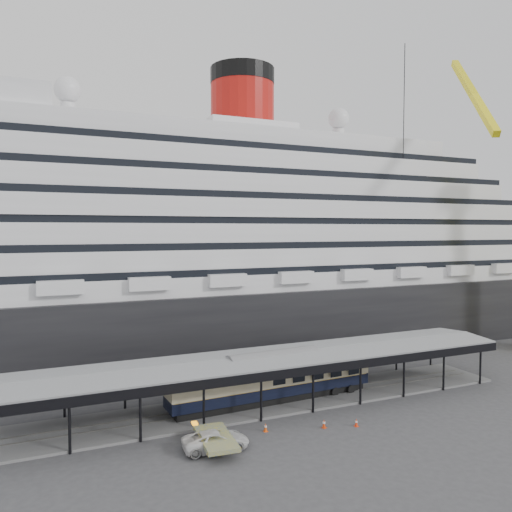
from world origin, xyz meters
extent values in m
plane|color=#39393C|center=(0.00, 0.00, 0.00)|extent=(200.00, 200.00, 0.00)
cube|color=black|center=(0.00, 32.00, 5.00)|extent=(130.00, 30.00, 10.00)
cylinder|color=#B0130E|center=(8.00, 32.00, 37.40)|extent=(10.00, 10.00, 9.00)
cylinder|color=black|center=(8.00, 32.00, 42.65)|extent=(10.10, 10.10, 2.50)
sphere|color=silver|center=(-18.00, 32.00, 37.70)|extent=(3.60, 3.60, 3.60)
sphere|color=silver|center=(26.00, 32.00, 37.70)|extent=(3.60, 3.60, 3.60)
cube|color=slate|center=(0.00, 5.00, 0.12)|extent=(56.00, 8.00, 0.24)
cube|color=slate|center=(0.00, 4.28, 0.28)|extent=(54.00, 0.08, 0.10)
cube|color=slate|center=(0.00, 5.72, 0.28)|extent=(54.00, 0.08, 0.10)
cube|color=black|center=(0.00, 0.50, 4.45)|extent=(56.00, 0.18, 0.90)
cube|color=black|center=(0.00, 9.50, 4.45)|extent=(56.00, 0.18, 0.90)
cube|color=slate|center=(0.00, 5.00, 5.18)|extent=(56.00, 9.00, 0.24)
cube|color=yellow|center=(39.13, 15.12, 39.20)|extent=(11.42, 18.78, 16.80)
cylinder|color=black|center=(30.26, 20.24, 23.60)|extent=(0.12, 0.12, 47.21)
imported|color=silver|center=(-8.96, -3.22, 0.78)|extent=(5.84, 3.06, 1.57)
cube|color=black|center=(0.37, 5.00, 0.61)|extent=(22.20, 3.59, 0.74)
cube|color=black|center=(0.37, 5.00, 1.56)|extent=(23.27, 4.06, 1.16)
cube|color=#C8B990|center=(0.37, 5.00, 2.82)|extent=(23.28, 4.10, 1.37)
cube|color=black|center=(0.37, 5.00, 3.71)|extent=(23.27, 4.06, 0.42)
cube|color=#EE4C0D|center=(-3.54, -1.50, 0.02)|extent=(0.41, 0.41, 0.03)
cone|color=#EE4C0D|center=(-3.54, -1.50, 0.39)|extent=(0.35, 0.35, 0.75)
cylinder|color=white|center=(-3.54, -1.50, 0.47)|extent=(0.24, 0.24, 0.15)
cube|color=red|center=(4.78, -3.88, 0.01)|extent=(0.39, 0.39, 0.03)
cone|color=red|center=(4.78, -3.88, 0.38)|extent=(0.33, 0.33, 0.72)
cylinder|color=white|center=(4.78, -3.88, 0.45)|extent=(0.23, 0.23, 0.14)
cube|color=red|center=(1.80, -2.96, 0.02)|extent=(0.55, 0.55, 0.03)
cone|color=red|center=(1.80, -2.96, 0.42)|extent=(0.47, 0.47, 0.80)
cylinder|color=white|center=(1.80, -2.96, 0.50)|extent=(0.26, 0.26, 0.16)
camera|label=1|loc=(-22.48, -42.06, 18.46)|focal=35.00mm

